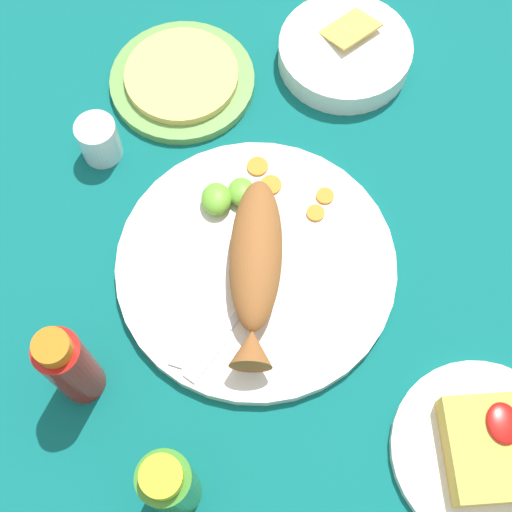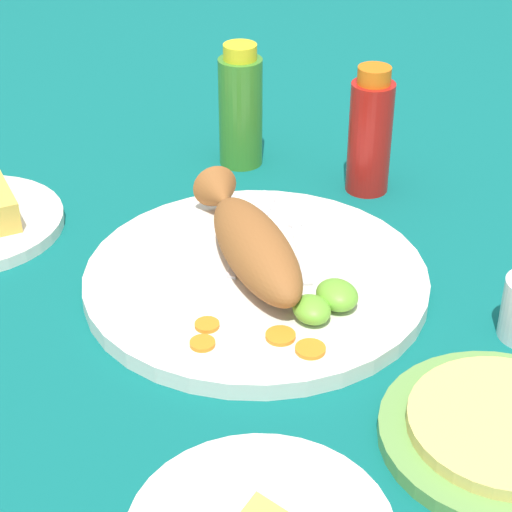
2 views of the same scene
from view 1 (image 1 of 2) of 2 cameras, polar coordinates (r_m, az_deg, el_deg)
name	(u,v)px [view 1 (image 1 of 2)]	position (r m, az deg, el deg)	size (l,w,h in m)	color
ground_plane	(256,268)	(0.91, 0.00, -0.96)	(4.00, 4.00, 0.00)	#0C605B
main_plate	(256,265)	(0.90, 0.00, -0.74)	(0.35, 0.35, 0.02)	white
fried_fish	(255,265)	(0.86, -0.05, -0.76)	(0.25, 0.09, 0.06)	#935628
fork_near	(229,326)	(0.86, -2.20, -5.66)	(0.15, 0.13, 0.00)	silver
fork_far	(198,306)	(0.87, -4.70, -3.97)	(0.18, 0.08, 0.00)	silver
carrot_slice_near	(325,196)	(0.93, 5.54, 4.81)	(0.02, 0.02, 0.00)	orange
carrot_slice_mid	(316,213)	(0.92, 4.79, 3.45)	(0.02, 0.02, 0.00)	orange
carrot_slice_far	(271,185)	(0.94, 1.19, 5.71)	(0.03, 0.03, 0.00)	orange
carrot_slice_extra	(258,166)	(0.95, 0.12, 7.18)	(0.03, 0.03, 0.00)	orange
lime_wedge_main	(241,192)	(0.92, -1.19, 5.15)	(0.04, 0.03, 0.02)	#6BB233
lime_wedge_side	(216,199)	(0.92, -3.19, 4.58)	(0.05, 0.04, 0.03)	#6BB233
hot_sauce_bottle_red	(70,366)	(0.82, -14.68, -8.52)	(0.05, 0.05, 0.16)	#B21914
hot_sauce_bottle_green	(170,485)	(0.77, -6.88, -17.72)	(0.06, 0.06, 0.16)	#3D8428
salt_cup	(99,142)	(0.99, -12.41, 8.93)	(0.05, 0.05, 0.06)	silver
side_plate_fries	(482,452)	(0.88, 17.67, -14.71)	(0.21, 0.21, 0.01)	white
fries_pile	(490,448)	(0.85, 18.18, -14.37)	(0.12, 0.09, 0.04)	gold
guacamole_bowl	(345,51)	(1.07, 7.11, 15.95)	(0.19, 0.19, 0.05)	white
tortilla_plate	(182,81)	(1.05, -5.91, 13.75)	(0.21, 0.21, 0.01)	#6B9E4C
tortilla_stack	(182,75)	(1.04, -5.97, 14.18)	(0.16, 0.16, 0.01)	#E0C666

